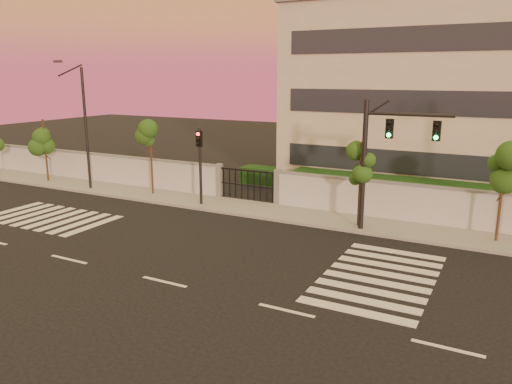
% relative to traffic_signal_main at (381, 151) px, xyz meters
% --- Properties ---
extents(ground, '(120.00, 120.00, 0.00)m').
position_rel_traffic_signal_main_xyz_m(ground, '(-5.53, -9.50, -4.06)').
color(ground, black).
rests_on(ground, ground).
extents(sidewalk, '(60.00, 3.00, 0.15)m').
position_rel_traffic_signal_main_xyz_m(sidewalk, '(-5.53, 1.00, -3.99)').
color(sidewalk, gray).
rests_on(sidewalk, ground).
extents(perimeter_wall, '(60.00, 0.36, 2.20)m').
position_rel_traffic_signal_main_xyz_m(perimeter_wall, '(-5.42, 2.50, -2.99)').
color(perimeter_wall, '#B1B4B9').
rests_on(perimeter_wall, ground).
extents(hedge_row, '(41.00, 4.25, 1.80)m').
position_rel_traffic_signal_main_xyz_m(hedge_row, '(-4.36, 5.24, -3.24)').
color(hedge_row, black).
rests_on(hedge_row, ground).
extents(institutional_building, '(24.40, 12.40, 12.25)m').
position_rel_traffic_signal_main_xyz_m(institutional_building, '(3.47, 12.48, 2.09)').
color(institutional_building, '#BDB4A0').
rests_on(institutional_building, ground).
extents(road_markings, '(57.00, 7.62, 0.02)m').
position_rel_traffic_signal_main_xyz_m(road_markings, '(-7.11, -5.75, -4.05)').
color(road_markings, silver).
rests_on(road_markings, ground).
extents(street_tree_b, '(1.61, 1.28, 4.53)m').
position_rel_traffic_signal_main_xyz_m(street_tree_b, '(-23.92, 0.82, -0.73)').
color(street_tree_b, '#382314').
rests_on(street_tree_b, ground).
extents(street_tree_c, '(1.55, 1.23, 4.62)m').
position_rel_traffic_signal_main_xyz_m(street_tree_c, '(-14.68, 1.15, -0.66)').
color(street_tree_c, '#382314').
rests_on(street_tree_c, ground).
extents(street_tree_d, '(1.34, 1.06, 4.36)m').
position_rel_traffic_signal_main_xyz_m(street_tree_d, '(-1.05, 0.44, -0.85)').
color(street_tree_d, '#382314').
rests_on(street_tree_d, ground).
extents(street_tree_e, '(1.62, 1.29, 4.55)m').
position_rel_traffic_signal_main_xyz_m(street_tree_e, '(5.24, 1.10, -0.71)').
color(street_tree_e, '#382314').
rests_on(street_tree_e, ground).
extents(traffic_signal_main, '(4.06, 0.39, 6.43)m').
position_rel_traffic_signal_main_xyz_m(traffic_signal_main, '(0.00, 0.00, 0.00)').
color(traffic_signal_main, black).
rests_on(traffic_signal_main, ground).
extents(traffic_signal_secondary, '(0.36, 0.34, 4.61)m').
position_rel_traffic_signal_main_xyz_m(traffic_signal_secondary, '(-10.49, 0.35, -1.14)').
color(traffic_signal_secondary, black).
rests_on(traffic_signal_secondary, ground).
extents(streetlight_west, '(0.50, 2.02, 8.41)m').
position_rel_traffic_signal_main_xyz_m(streetlight_west, '(-19.42, 0.24, 0.48)').
color(streetlight_west, black).
rests_on(streetlight_west, ground).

